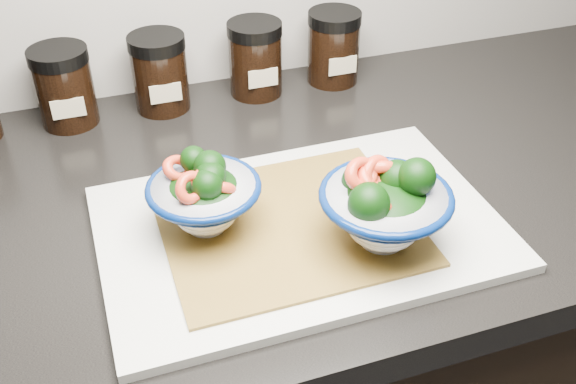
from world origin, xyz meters
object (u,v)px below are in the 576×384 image
object	(u,v)px
bowl_left	(204,196)
bowl_right	(384,206)
cutting_board	(299,228)
spice_jar_f	(334,47)
spice_jar_c	(64,87)
spice_jar_d	(160,73)
spice_jar_e	(255,59)

from	to	relation	value
bowl_left	bowl_right	world-z (taller)	bowl_right
cutting_board	bowl_right	xyz separation A→B (m)	(0.07, -0.06, 0.06)
bowl_left	spice_jar_f	size ratio (longest dim) A/B	1.12
cutting_board	spice_jar_c	size ratio (longest dim) A/B	3.98
cutting_board	spice_jar_d	bearing A→B (deg)	105.42
cutting_board	bowl_right	distance (m)	0.11
bowl_right	spice_jar_c	xyz separation A→B (m)	(-0.30, 0.40, -0.01)
bowl_left	spice_jar_e	xyz separation A→B (m)	(0.15, 0.31, -0.00)
spice_jar_c	spice_jar_e	world-z (taller)	same
cutting_board	spice_jar_c	distance (m)	0.41
cutting_board	spice_jar_d	xyz separation A→B (m)	(-0.09, 0.34, 0.05)
bowl_right	spice_jar_c	distance (m)	0.50
spice_jar_c	spice_jar_e	xyz separation A→B (m)	(0.28, 0.00, 0.00)
bowl_left	bowl_right	size ratio (longest dim) A/B	0.89
spice_jar_c	spice_jar_d	distance (m)	0.13
spice_jar_d	spice_jar_e	xyz separation A→B (m)	(0.14, 0.00, 0.00)
bowl_right	spice_jar_c	size ratio (longest dim) A/B	1.27
cutting_board	spice_jar_c	world-z (taller)	spice_jar_c
cutting_board	spice_jar_e	distance (m)	0.35
bowl_left	spice_jar_e	world-z (taller)	spice_jar_e
spice_jar_c	spice_jar_d	bearing A→B (deg)	0.00
spice_jar_e	spice_jar_f	distance (m)	0.13
bowl_right	spice_jar_e	bearing A→B (deg)	93.17
cutting_board	spice_jar_e	bearing A→B (deg)	81.50
spice_jar_c	spice_jar_f	world-z (taller)	same
spice_jar_d	spice_jar_e	distance (m)	0.14
cutting_board	spice_jar_f	bearing A→B (deg)	62.41
spice_jar_d	spice_jar_f	world-z (taller)	same
spice_jar_d	spice_jar_e	bearing A→B (deg)	0.00
bowl_left	spice_jar_c	bearing A→B (deg)	111.91
bowl_right	spice_jar_d	world-z (taller)	bowl_right
spice_jar_e	bowl_right	bearing A→B (deg)	-86.83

